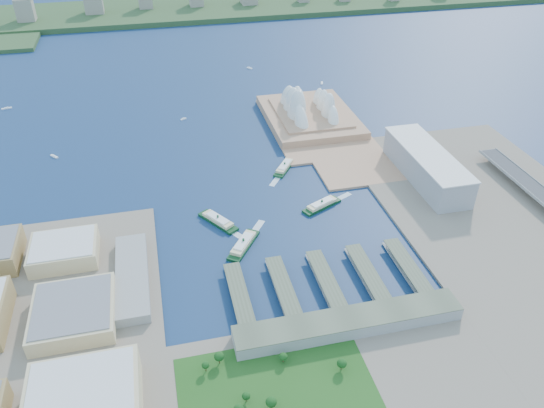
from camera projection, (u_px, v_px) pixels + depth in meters
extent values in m
plane|color=#10224D|center=(291.00, 240.00, 565.02)|extent=(3000.00, 3000.00, 0.00)
cube|color=#796C5D|center=(28.00, 359.00, 431.40)|extent=(220.00, 390.00, 3.00)
cube|color=#796C5D|center=(364.00, 406.00, 394.60)|extent=(720.00, 180.00, 3.00)
cube|color=#796C5D|center=(518.00, 235.00, 569.88)|extent=(240.00, 500.00, 3.00)
cube|color=tan|center=(315.00, 125.00, 794.78)|extent=(135.00, 220.00, 3.00)
cube|color=#2D4926|center=(191.00, 9.00, 1353.07)|extent=(2200.00, 260.00, 12.00)
cube|color=gray|center=(426.00, 166.00, 655.63)|extent=(45.00, 155.00, 35.00)
cube|color=gray|center=(349.00, 323.00, 453.86)|extent=(200.00, 28.00, 12.00)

